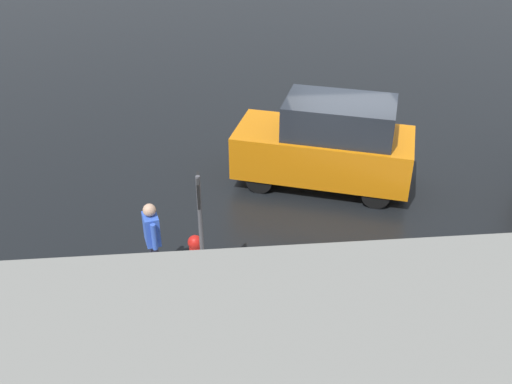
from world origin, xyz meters
name	(u,v)px	position (x,y,z in m)	size (l,w,h in m)	color
ground_plane	(345,179)	(0.00, 0.00, 0.00)	(60.00, 60.00, 0.00)	black
kerb_strip	(399,300)	(0.00, 4.20, 0.02)	(24.00, 3.20, 0.04)	gray
moving_hatchback	(327,143)	(0.51, 0.14, 1.03)	(4.24, 2.90, 2.06)	orange
fire_hydrant	(196,254)	(3.46, 3.09, 0.40)	(0.42, 0.31, 0.80)	red
pedestrian	(152,237)	(4.17, 3.27, 0.96)	(0.32, 0.56, 1.62)	blue
sign_post	(200,221)	(3.33, 3.76, 1.58)	(0.07, 0.44, 2.40)	#4C4C51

